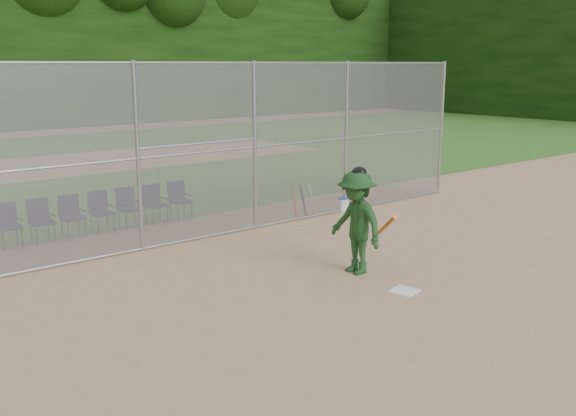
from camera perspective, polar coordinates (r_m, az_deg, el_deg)
ground at (r=11.41m, az=7.97°, el=-7.56°), size 100.00×100.00×0.00m
grass_strip at (r=26.75m, az=-21.36°, el=3.40°), size 100.00×100.00×0.00m
dirt_patch_far at (r=26.75m, az=-21.36°, el=3.41°), size 24.00×24.00×0.00m
backstop_fence at (r=14.69m, az=-6.16°, el=5.36°), size 16.09×0.09×4.00m
treeline at (r=28.42m, az=-23.56°, el=14.86°), size 81.00×60.00×11.00m
home_plate at (r=11.60m, az=10.30°, el=-7.25°), size 0.52×0.52×0.02m
batter_at_plate at (r=12.20m, az=6.08°, el=-1.27°), size 0.97×1.41×2.06m
water_cooler at (r=17.50m, az=4.95°, el=0.35°), size 0.31×0.31×0.39m
spare_bats at (r=16.86m, az=1.35°, el=0.68°), size 0.66×0.32×0.84m
chair_0 at (r=15.21m, az=-23.56°, el=-1.48°), size 0.54×0.52×0.96m
chair_1 at (r=15.40m, az=-21.04°, el=-1.10°), size 0.54×0.52×0.96m
chair_2 at (r=15.61m, az=-18.58°, el=-0.73°), size 0.54×0.52×0.96m
chair_3 at (r=15.86m, az=-16.19°, el=-0.36°), size 0.54×0.52×0.96m
chair_4 at (r=16.14m, az=-13.88°, el=-0.01°), size 0.54×0.52×0.96m
chair_5 at (r=16.44m, az=-11.66°, el=0.33°), size 0.54×0.52×0.96m
chair_6 at (r=16.76m, az=-9.51°, el=0.66°), size 0.54×0.52×0.96m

